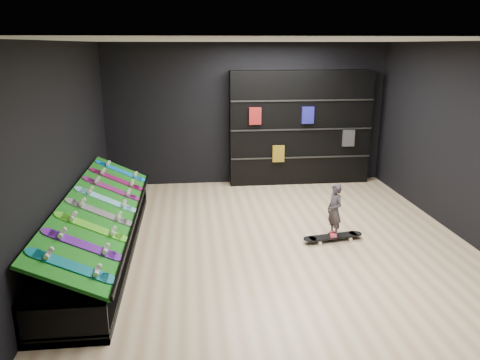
{
  "coord_description": "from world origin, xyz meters",
  "views": [
    {
      "loc": [
        -1.22,
        -6.47,
        2.95
      ],
      "look_at": [
        -0.5,
        0.2,
        1.0
      ],
      "focal_mm": 35.0,
      "sensor_mm": 36.0,
      "label": 1
    }
  ],
  "objects": [
    {
      "name": "display_board_7",
      "position": [
        -2.49,
        1.9,
        0.74
      ],
      "size": [
        0.93,
        0.22,
        0.5
      ],
      "primitive_type": null,
      "rotation": [
        0.0,
        0.44,
        0.0
      ],
      "color": "blue",
      "rests_on": "turf_ramp"
    },
    {
      "name": "floor_skateboard",
      "position": [
        0.94,
        0.08,
        0.05
      ],
      "size": [
        1.0,
        0.38,
        0.09
      ],
      "primitive_type": null,
      "rotation": [
        0.0,
        0.0,
        0.17
      ],
      "color": "black",
      "rests_on": "ground"
    },
    {
      "name": "child",
      "position": [
        0.94,
        0.08,
        0.34
      ],
      "size": [
        0.18,
        0.22,
        0.5
      ],
      "primitive_type": "imported",
      "rotation": [
        0.0,
        0.0,
        -1.3
      ],
      "color": "black",
      "rests_on": "floor_skateboard"
    },
    {
      "name": "turf_ramp",
      "position": [
        -2.5,
        0.0,
        0.71
      ],
      "size": [
        0.92,
        4.5,
        0.46
      ],
      "primitive_type": "cube",
      "rotation": [
        0.0,
        0.44,
        0.0
      ],
      "color": "#0D540D",
      "rests_on": "display_rack"
    },
    {
      "name": "back_shelving",
      "position": [
        1.14,
        3.32,
        1.22
      ],
      "size": [
        3.04,
        0.36,
        2.44
      ],
      "primitive_type": "cube",
      "color": "black",
      "rests_on": "ground"
    },
    {
      "name": "wall_back",
      "position": [
        0.0,
        3.5,
        1.5
      ],
      "size": [
        6.0,
        0.02,
        3.0
      ],
      "primitive_type": "cube",
      "color": "black",
      "rests_on": "ground"
    },
    {
      "name": "display_board_0",
      "position": [
        -2.49,
        -1.9,
        0.74
      ],
      "size": [
        0.93,
        0.22,
        0.5
      ],
      "primitive_type": null,
      "rotation": [
        0.0,
        0.44,
        0.0
      ],
      "color": "#0C8C99",
      "rests_on": "turf_ramp"
    },
    {
      "name": "display_board_2",
      "position": [
        -2.49,
        -0.81,
        0.74
      ],
      "size": [
        0.93,
        0.22,
        0.5
      ],
      "primitive_type": null,
      "rotation": [
        0.0,
        0.44,
        0.0
      ],
      "color": "green",
      "rests_on": "turf_ramp"
    },
    {
      "name": "wall_right",
      "position": [
        3.0,
        0.0,
        1.5
      ],
      "size": [
        0.02,
        7.0,
        3.0
      ],
      "primitive_type": "cube",
      "color": "black",
      "rests_on": "ground"
    },
    {
      "name": "ceiling",
      "position": [
        0.0,
        0.0,
        3.0
      ],
      "size": [
        6.0,
        7.0,
        0.01
      ],
      "primitive_type": "cube",
      "color": "white",
      "rests_on": "ground"
    },
    {
      "name": "display_board_3",
      "position": [
        -2.49,
        -0.27,
        0.74
      ],
      "size": [
        0.93,
        0.22,
        0.5
      ],
      "primitive_type": null,
      "rotation": [
        0.0,
        0.44,
        0.0
      ],
      "color": "black",
      "rests_on": "turf_ramp"
    },
    {
      "name": "display_board_4",
      "position": [
        -2.49,
        0.27,
        0.74
      ],
      "size": [
        0.93,
        0.22,
        0.5
      ],
      "primitive_type": null,
      "rotation": [
        0.0,
        0.44,
        0.0
      ],
      "color": "#0CB2E5",
      "rests_on": "turf_ramp"
    },
    {
      "name": "display_board_6",
      "position": [
        -2.49,
        1.36,
        0.74
      ],
      "size": [
        0.93,
        0.22,
        0.5
      ],
      "primitive_type": null,
      "rotation": [
        0.0,
        0.44,
        0.0
      ],
      "color": "#E5198C",
      "rests_on": "turf_ramp"
    },
    {
      "name": "display_rack",
      "position": [
        -2.55,
        0.0,
        0.25
      ],
      "size": [
        0.9,
        4.5,
        0.5
      ],
      "primitive_type": null,
      "color": "black",
      "rests_on": "ground"
    },
    {
      "name": "display_board_1",
      "position": [
        -2.49,
        -1.36,
        0.74
      ],
      "size": [
        0.93,
        0.22,
        0.5
      ],
      "primitive_type": null,
      "rotation": [
        0.0,
        0.44,
        0.0
      ],
      "color": "purple",
      "rests_on": "turf_ramp"
    },
    {
      "name": "wall_left",
      "position": [
        -3.0,
        0.0,
        1.5
      ],
      "size": [
        0.02,
        7.0,
        3.0
      ],
      "primitive_type": "cube",
      "color": "black",
      "rests_on": "ground"
    },
    {
      "name": "display_board_5",
      "position": [
        -2.49,
        0.81,
        0.74
      ],
      "size": [
        0.93,
        0.22,
        0.5
      ],
      "primitive_type": null,
      "rotation": [
        0.0,
        0.44,
        0.0
      ],
      "color": "#2626BF",
      "rests_on": "turf_ramp"
    },
    {
      "name": "wall_front",
      "position": [
        0.0,
        -3.5,
        1.5
      ],
      "size": [
        6.0,
        0.02,
        3.0
      ],
      "primitive_type": "cube",
      "color": "black",
      "rests_on": "ground"
    },
    {
      "name": "floor",
      "position": [
        0.0,
        0.0,
        0.0
      ],
      "size": [
        6.0,
        7.0,
        0.01
      ],
      "primitive_type": "cube",
      "color": "#C8AE87",
      "rests_on": "ground"
    }
  ]
}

